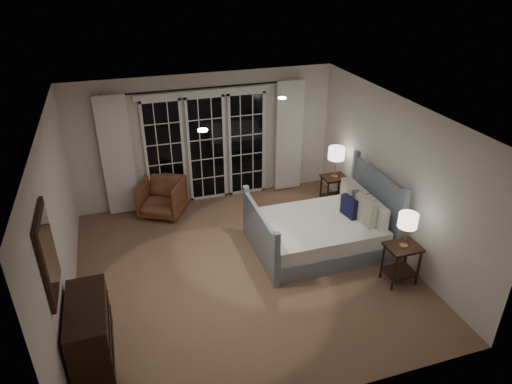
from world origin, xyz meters
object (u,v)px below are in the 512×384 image
object	(u,v)px
bed	(322,230)
lamp_left	(408,221)
dresser	(90,330)
nightstand_right	(334,186)
lamp_right	(336,154)
armchair	(162,197)
nightstand_left	(401,258)

from	to	relation	value
bed	lamp_left	world-z (taller)	bed
lamp_left	dresser	xyz separation A→B (m)	(-4.35, -0.09, -0.67)
nightstand_right	lamp_right	size ratio (longest dim) A/B	1.00
lamp_right	dresser	distance (m)	5.19
bed	lamp_left	xyz separation A→B (m)	(0.70, -1.19, 0.74)
bed	lamp_right	bearing A→B (deg)	56.94
bed	dresser	xyz separation A→B (m)	(-3.65, -1.29, 0.07)
bed	armchair	distance (m)	3.05
lamp_right	bed	bearing A→B (deg)	-123.06
bed	lamp_left	bearing A→B (deg)	-59.54
bed	dresser	world-z (taller)	bed
bed	dresser	size ratio (longest dim) A/B	1.91
armchair	dresser	distance (m)	3.43
nightstand_right	lamp_left	size ratio (longest dim) A/B	1.12
nightstand_left	dresser	bearing A→B (deg)	-178.77
dresser	bed	bearing A→B (deg)	19.40
bed	nightstand_left	xyz separation A→B (m)	(0.70, -1.19, 0.10)
nightstand_left	nightstand_right	xyz separation A→B (m)	(0.12, 2.46, -0.03)
lamp_right	dresser	xyz separation A→B (m)	(-4.47, -2.55, -0.68)
bed	lamp_right	distance (m)	1.69
bed	nightstand_right	size ratio (longest dim) A/B	3.52
nightstand_right	bed	bearing A→B (deg)	-123.06
dresser	lamp_right	bearing A→B (deg)	29.69
lamp_left	armchair	xyz separation A→B (m)	(-3.08, 3.10, -0.71)
nightstand_left	armchair	world-z (taller)	armchair
bed	armchair	world-z (taller)	bed
nightstand_left	lamp_left	distance (m)	0.64
lamp_left	lamp_right	size ratio (longest dim) A/B	0.89
nightstand_left	lamp_right	bearing A→B (deg)	87.15
bed	nightstand_right	bearing A→B (deg)	56.94
dresser	nightstand_left	bearing A→B (deg)	1.23
nightstand_right	armchair	distance (m)	3.27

